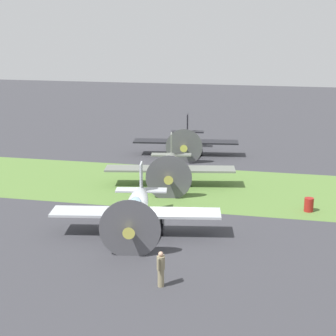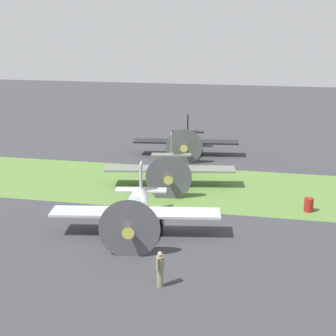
{
  "view_description": "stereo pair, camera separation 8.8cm",
  "coord_description": "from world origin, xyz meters",
  "px_view_note": "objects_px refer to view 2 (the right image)",
  "views": [
    {
      "loc": [
        -6.73,
        29.56,
        11.77
      ],
      "look_at": [
        1.99,
        -9.34,
        1.26
      ],
      "focal_mm": 58.62,
      "sensor_mm": 36.0,
      "label": 1
    },
    {
      "loc": [
        -6.82,
        29.54,
        11.77
      ],
      "look_at": [
        1.99,
        -9.34,
        1.26
      ],
      "focal_mm": 58.62,
      "sensor_mm": 36.0,
      "label": 2
    }
  ],
  "objects_px": {
    "ground_crew_chief": "(160,268)",
    "fuel_drum": "(309,205)",
    "airplane_wingman": "(170,166)",
    "airplane_trail": "(186,140)",
    "airplane_lead": "(136,209)"
  },
  "relations": [
    {
      "from": "ground_crew_chief",
      "to": "fuel_drum",
      "type": "height_order",
      "value": "ground_crew_chief"
    },
    {
      "from": "fuel_drum",
      "to": "airplane_wingman",
      "type": "bearing_deg",
      "value": -21.52
    },
    {
      "from": "airplane_wingman",
      "to": "airplane_trail",
      "type": "distance_m",
      "value": 9.93
    },
    {
      "from": "fuel_drum",
      "to": "airplane_trail",
      "type": "bearing_deg",
      "value": -52.2
    },
    {
      "from": "ground_crew_chief",
      "to": "airplane_trail",
      "type": "bearing_deg",
      "value": -159.58
    },
    {
      "from": "airplane_lead",
      "to": "airplane_trail",
      "type": "xyz_separation_m",
      "value": [
        0.89,
        -19.87,
        -0.02
      ]
    },
    {
      "from": "airplane_lead",
      "to": "ground_crew_chief",
      "type": "relative_size",
      "value": 5.7
    },
    {
      "from": "airplane_lead",
      "to": "fuel_drum",
      "type": "height_order",
      "value": "airplane_lead"
    },
    {
      "from": "airplane_lead",
      "to": "airplane_trail",
      "type": "relative_size",
      "value": 1.01
    },
    {
      "from": "airplane_lead",
      "to": "fuel_drum",
      "type": "xyz_separation_m",
      "value": [
        -9.87,
        -6.0,
        -1.01
      ]
    },
    {
      "from": "airplane_trail",
      "to": "fuel_drum",
      "type": "bearing_deg",
      "value": 119.66
    },
    {
      "from": "airplane_trail",
      "to": "fuel_drum",
      "type": "xyz_separation_m",
      "value": [
        -10.76,
        13.87,
        -0.99
      ]
    },
    {
      "from": "airplane_wingman",
      "to": "airplane_trail",
      "type": "bearing_deg",
      "value": -96.77
    },
    {
      "from": "airplane_trail",
      "to": "airplane_wingman",
      "type": "bearing_deg",
      "value": 85.87
    },
    {
      "from": "airplane_lead",
      "to": "ground_crew_chief",
      "type": "xyz_separation_m",
      "value": [
        -2.95,
        6.3,
        -0.55
      ]
    }
  ]
}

